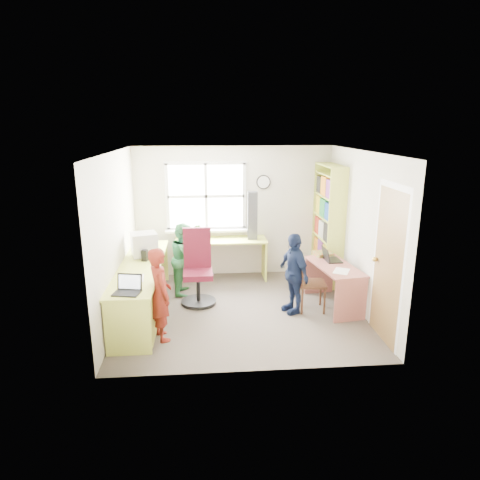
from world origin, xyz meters
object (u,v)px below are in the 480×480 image
at_px(right_desk, 334,277).
at_px(potted_plant, 196,232).
at_px(wooden_chair, 308,280).
at_px(cd_tower, 252,216).
at_px(person_navy, 293,273).
at_px(person_green, 185,258).
at_px(bookshelf, 328,227).
at_px(l_desk, 152,292).
at_px(laptop_right, 330,258).
at_px(swivel_chair, 198,271).
at_px(person_red, 160,294).
at_px(crt_monitor, 144,245).
at_px(laptop_left, 128,288).

bearing_deg(right_desk, potted_plant, 138.87).
bearing_deg(wooden_chair, cd_tower, 119.67).
distance_m(wooden_chair, person_navy, 0.27).
bearing_deg(person_green, wooden_chair, -110.40).
xyz_separation_m(bookshelf, potted_plant, (-2.34, 0.22, -0.10)).
bearing_deg(wooden_chair, person_navy, -164.83).
height_order(l_desk, cd_tower, cd_tower).
xyz_separation_m(laptop_right, cd_tower, (-1.11, 1.15, 0.46)).
relative_size(cd_tower, person_green, 0.72).
bearing_deg(person_navy, potted_plant, -155.46).
xyz_separation_m(swivel_chair, person_green, (-0.22, 0.42, 0.09)).
bearing_deg(person_navy, person_red, -89.50).
distance_m(right_desk, swivel_chair, 2.14).
bearing_deg(swivel_chair, cd_tower, 45.02).
relative_size(crt_monitor, cd_tower, 0.53).
bearing_deg(laptop_right, laptop_left, 111.46).
height_order(potted_plant, person_red, person_red).
relative_size(l_desk, laptop_right, 8.95).
bearing_deg(wooden_chair, crt_monitor, 172.15).
height_order(crt_monitor, person_red, person_red).
bearing_deg(right_desk, bookshelf, 71.63).
relative_size(bookshelf, potted_plant, 7.15).
distance_m(laptop_right, person_red, 2.78).
distance_m(laptop_left, laptop_right, 3.20).
relative_size(potted_plant, person_red, 0.23).
bearing_deg(laptop_left, potted_plant, 82.65).
xyz_separation_m(laptop_left, cd_tower, (1.82, 2.43, 0.38)).
xyz_separation_m(bookshelf, person_green, (-2.53, -0.39, -0.40)).
relative_size(person_red, person_navy, 1.02).
bearing_deg(cd_tower, person_green, -149.98).
relative_size(l_desk, cd_tower, 3.40).
bearing_deg(person_green, person_red, 175.37).
xyz_separation_m(right_desk, laptop_right, (-0.01, 0.24, 0.24)).
distance_m(crt_monitor, laptop_right, 2.94).
xyz_separation_m(bookshelf, laptop_left, (-3.15, -2.19, -0.20)).
bearing_deg(person_green, bookshelf, -77.05).
relative_size(laptop_right, person_navy, 0.27).
xyz_separation_m(swivel_chair, laptop_right, (2.10, -0.11, 0.21)).
bearing_deg(laptop_left, person_navy, 32.78).
bearing_deg(cd_tower, l_desk, -131.03).
height_order(laptop_right, person_green, person_green).
bearing_deg(laptop_right, person_navy, 117.75).
bearing_deg(laptop_left, bookshelf, 46.10).
bearing_deg(crt_monitor, person_navy, -30.74).
distance_m(l_desk, laptop_right, 2.81).
bearing_deg(potted_plant, person_navy, -46.05).
height_order(laptop_left, person_green, person_green).
bearing_deg(person_red, crt_monitor, -6.17).
xyz_separation_m(swivel_chair, person_red, (-0.47, -1.18, 0.11)).
relative_size(bookshelf, swivel_chair, 1.76).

